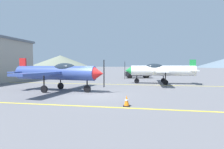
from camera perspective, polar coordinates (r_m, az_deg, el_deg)
name	(u,v)px	position (r m, az deg, el deg)	size (l,w,h in m)	color
ground_plane	(96,94)	(14.06, -5.07, -6.15)	(400.00, 400.00, 0.00)	slate
apron_line_near	(76,106)	(10.36, -11.14, -9.47)	(80.00, 0.16, 0.01)	yellow
apron_line_far	(113,84)	(21.13, 0.34, -3.05)	(80.00, 0.16, 0.01)	yellow
airplane_near	(58,72)	(16.24, -16.33, 0.63)	(8.26, 9.48, 2.83)	#33478C
airplane_mid	(160,70)	(22.35, 14.55, 1.27)	(8.16, 9.42, 2.83)	white
car_sedan	(137,73)	(31.59, 7.85, 0.45)	(4.61, 2.82, 1.62)	black
traffic_cone_front	(127,101)	(10.07, 4.54, -8.14)	(0.36, 0.36, 0.59)	black
hill_left	(60,61)	(180.88, -15.67, 3.95)	(58.55, 58.55, 11.16)	slate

